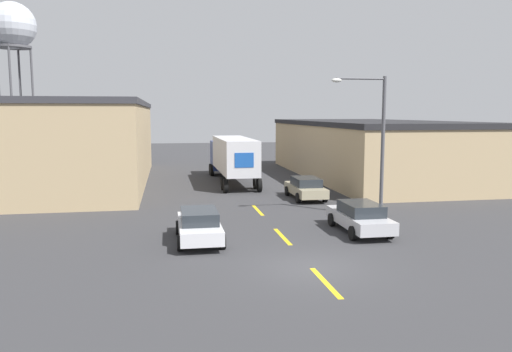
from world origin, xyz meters
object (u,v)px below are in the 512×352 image
(water_tower, at_px, (12,28))
(street_lamp, at_px, (376,135))
(parked_car_right_near, at_px, (360,217))
(parked_car_left_near, at_px, (199,225))
(parked_car_right_mid, at_px, (306,188))
(semi_truck, at_px, (232,155))

(water_tower, bearing_deg, street_lamp, -55.67)
(parked_car_right_near, height_order, parked_car_left_near, same)
(parked_car_right_near, distance_m, parked_car_left_near, 7.76)
(parked_car_right_near, xyz_separation_m, parked_car_left_near, (-7.74, -0.41, 0.00))
(parked_car_right_mid, xyz_separation_m, parked_car_right_near, (0.00, -9.61, 0.00))
(parked_car_right_near, bearing_deg, parked_car_right_mid, 90.00)
(semi_truck, height_order, street_lamp, street_lamp)
(parked_car_right_mid, relative_size, parked_car_right_near, 1.00)
(parked_car_right_mid, distance_m, parked_car_left_near, 12.67)
(semi_truck, distance_m, water_tower, 40.63)
(parked_car_left_near, relative_size, water_tower, 0.24)
(parked_car_left_near, xyz_separation_m, street_lamp, (9.84, 3.58, 3.77))
(parked_car_right_near, relative_size, parked_car_left_near, 1.00)
(parked_car_right_near, bearing_deg, street_lamp, 56.54)
(water_tower, xyz_separation_m, street_lamp, (30.40, -44.51, -12.07))
(semi_truck, xyz_separation_m, parked_car_right_near, (3.82, -18.61, -1.48))
(semi_truck, height_order, parked_car_right_near, semi_truck)
(street_lamp, bearing_deg, semi_truck, 110.95)
(street_lamp, bearing_deg, water_tower, 124.33)
(parked_car_right_mid, bearing_deg, street_lamp, -72.01)
(parked_car_right_near, bearing_deg, semi_truck, 101.60)
(parked_car_right_near, xyz_separation_m, street_lamp, (2.09, 3.17, 3.77))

